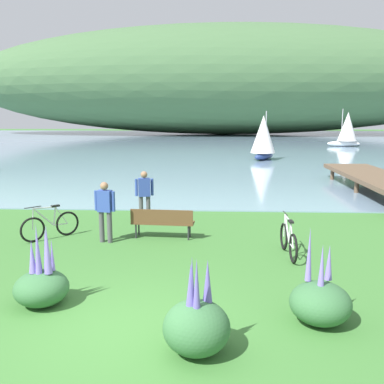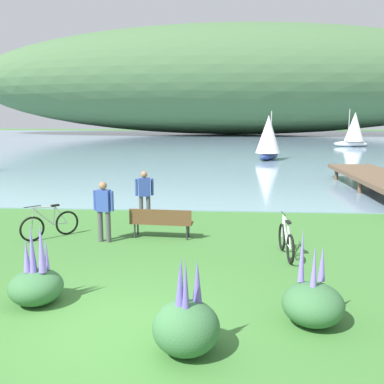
# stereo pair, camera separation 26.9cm
# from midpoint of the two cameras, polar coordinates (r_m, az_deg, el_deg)

# --- Properties ---
(ground_plane) EXTENTS (200.00, 200.00, 0.00)m
(ground_plane) POSITION_cam_midpoint_polar(r_m,az_deg,el_deg) (7.61, -10.38, -17.51)
(ground_plane) COLOR #3D7533
(bay_water) EXTENTS (180.00, 80.00, 0.04)m
(bay_water) POSITION_cam_midpoint_polar(r_m,az_deg,el_deg) (55.56, 1.07, 6.65)
(bay_water) COLOR #7A99B2
(bay_water) RESTS_ON ground
(distant_hillside) EXTENTS (95.59, 28.00, 19.04)m
(distant_hillside) POSITION_cam_midpoint_polar(r_m,az_deg,el_deg) (78.96, 4.67, 14.62)
(distant_hillside) COLOR #42663D
(distant_hillside) RESTS_ON bay_water
(park_bench_near_camera) EXTENTS (1.83, 0.61, 0.88)m
(park_bench_near_camera) POSITION_cam_midpoint_polar(r_m,az_deg,el_deg) (12.35, -4.59, -3.85)
(park_bench_near_camera) COLOR brown
(park_bench_near_camera) RESTS_ON ground
(bicycle_leaning_near_bench) EXTENTS (0.15, 1.77, 1.01)m
(bicycle_leaning_near_bench) POSITION_cam_midpoint_polar(r_m,az_deg,el_deg) (11.08, 12.05, -6.36)
(bicycle_leaning_near_bench) COLOR black
(bicycle_leaning_near_bench) RESTS_ON ground
(bicycle_beside_path) EXTENTS (1.28, 1.31, 1.01)m
(bicycle_beside_path) POSITION_cam_midpoint_polar(r_m,az_deg,el_deg) (13.00, -18.94, -4.22)
(bicycle_beside_path) COLOR black
(bicycle_beside_path) RESTS_ON ground
(person_at_shoreline) EXTENTS (0.60, 0.30, 1.71)m
(person_at_shoreline) POSITION_cam_midpoint_polar(r_m,az_deg,el_deg) (14.16, -6.91, -0.17)
(person_at_shoreline) COLOR #4C4C51
(person_at_shoreline) RESTS_ON ground
(person_on_the_grass) EXTENTS (0.60, 0.29, 1.71)m
(person_on_the_grass) POSITION_cam_midpoint_polar(r_m,az_deg,el_deg) (12.11, -12.15, -2.12)
(person_on_the_grass) COLOR #4C4C51
(person_on_the_grass) RESTS_ON ground
(echium_bush_beside_closest) EXTENTS (1.01, 1.01, 1.59)m
(echium_bush_beside_closest) POSITION_cam_midpoint_polar(r_m,az_deg,el_deg) (8.69, -20.30, -11.53)
(echium_bush_beside_closest) COLOR #386B3D
(echium_bush_beside_closest) RESTS_ON ground
(echium_bush_mid_cluster) EXTENTS (1.05, 1.05, 1.64)m
(echium_bush_mid_cluster) POSITION_cam_midpoint_polar(r_m,az_deg,el_deg) (7.80, 15.76, -13.88)
(echium_bush_mid_cluster) COLOR #386B3D
(echium_bush_mid_cluster) RESTS_ON ground
(echium_bush_far_cluster) EXTENTS (1.01, 1.01, 1.54)m
(echium_bush_far_cluster) POSITION_cam_midpoint_polar(r_m,az_deg,el_deg) (6.65, -0.60, -17.37)
(echium_bush_far_cluster) COLOR #386B3D
(echium_bush_far_cluster) RESTS_ON ground
(sailboat_nearest_to_shore) EXTENTS (2.57, 3.27, 3.78)m
(sailboat_nearest_to_shore) POSITION_cam_midpoint_polar(r_m,az_deg,el_deg) (33.86, 9.27, 7.24)
(sailboat_nearest_to_shore) COLOR navy
(sailboat_nearest_to_shore) RESTS_ON bay_water
(sailboat_mid_bay) EXTENTS (3.61, 2.32, 4.13)m
(sailboat_mid_bay) POSITION_cam_midpoint_polar(r_m,az_deg,el_deg) (50.82, 19.84, 7.93)
(sailboat_mid_bay) COLOR white
(sailboat_mid_bay) RESTS_ON bay_water
(pier_dock) EXTENTS (2.40, 10.00, 0.80)m
(pier_dock) POSITION_cam_midpoint_polar(r_m,az_deg,el_deg) (20.97, 23.32, 1.65)
(pier_dock) COLOR brown
(pier_dock) RESTS_ON ground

